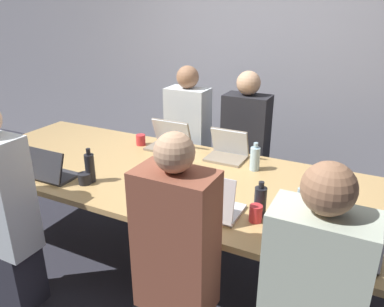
# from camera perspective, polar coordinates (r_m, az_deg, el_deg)

# --- Properties ---
(ground_plane) EXTENTS (24.00, 24.00, 0.00)m
(ground_plane) POSITION_cam_1_polar(r_m,az_deg,el_deg) (3.15, -0.48, -16.61)
(ground_plane) COLOR #2D2D38
(curtain_wall) EXTENTS (12.00, 0.06, 2.80)m
(curtain_wall) POSITION_cam_1_polar(r_m,az_deg,el_deg) (4.17, 11.06, 13.72)
(curtain_wall) COLOR #9999A3
(curtain_wall) RESTS_ON ground_plane
(conference_table) EXTENTS (3.79, 1.29, 0.78)m
(conference_table) POSITION_cam_1_polar(r_m,az_deg,el_deg) (2.76, -0.53, -4.71)
(conference_table) COLOR tan
(conference_table) RESTS_ON ground_plane
(laptop_near_right) EXTENTS (0.31, 0.27, 0.27)m
(laptop_near_right) POSITION_cam_1_polar(r_m,az_deg,el_deg) (2.03, 22.63, -12.76)
(laptop_near_right) COLOR #333338
(laptop_near_right) RESTS_ON conference_table
(cup_near_right) EXTENTS (0.08, 0.08, 0.09)m
(cup_near_right) POSITION_cam_1_polar(r_m,az_deg,el_deg) (2.13, 16.00, -11.29)
(cup_near_right) COLOR red
(cup_near_right) RESTS_ON conference_table
(bottle_near_right) EXTENTS (0.07, 0.07, 0.27)m
(bottle_near_right) POSITION_cam_1_polar(r_m,az_deg,el_deg) (2.14, 15.80, -8.83)
(bottle_near_right) COLOR #ADD1E0
(bottle_near_right) RESTS_ON conference_table
(laptop_near_midright) EXTENTS (0.31, 0.28, 0.28)m
(laptop_near_midright) POSITION_cam_1_polar(r_m,az_deg,el_deg) (2.23, 3.12, -7.65)
(laptop_near_midright) COLOR silver
(laptop_near_midright) RESTS_ON conference_table
(person_near_midright) EXTENTS (0.40, 0.24, 1.42)m
(person_near_midright) POSITION_cam_1_polar(r_m,az_deg,el_deg) (2.03, -2.39, -16.86)
(person_near_midright) COLOR #2D2D38
(person_near_midright) RESTS_ON ground_plane
(cup_near_midright) EXTENTS (0.08, 0.08, 0.10)m
(cup_near_midright) POSITION_cam_1_polar(r_m,az_deg,el_deg) (2.22, 9.68, -8.98)
(cup_near_midright) COLOR red
(cup_near_midright) RESTS_ON conference_table
(bottle_near_midright) EXTENTS (0.07, 0.07, 0.22)m
(bottle_near_midright) POSITION_cam_1_polar(r_m,az_deg,el_deg) (2.26, 10.35, -7.14)
(bottle_near_midright) COLOR black
(bottle_near_midright) RESTS_ON conference_table
(laptop_near_left) EXTENTS (0.32, 0.23, 0.23)m
(laptop_near_left) POSITION_cam_1_polar(r_m,az_deg,el_deg) (2.87, -20.87, -2.44)
(laptop_near_left) COLOR #333338
(laptop_near_left) RESTS_ON conference_table
(person_near_left) EXTENTS (0.40, 0.24, 1.43)m
(person_near_left) POSITION_cam_1_polar(r_m,az_deg,el_deg) (2.72, -26.81, -8.33)
(person_near_left) COLOR #2D2D38
(person_near_left) RESTS_ON ground_plane
(cup_near_left) EXTENTS (0.09, 0.09, 0.08)m
(cup_near_left) POSITION_cam_1_polar(r_m,az_deg,el_deg) (2.73, -16.03, -3.69)
(cup_near_left) COLOR #232328
(cup_near_left) RESTS_ON conference_table
(bottle_near_left) EXTENTS (0.07, 0.07, 0.25)m
(bottle_near_left) POSITION_cam_1_polar(r_m,az_deg,el_deg) (2.73, -15.29, -2.07)
(bottle_near_left) COLOR black
(bottle_near_left) RESTS_ON conference_table
(laptop_far_midleft) EXTENTS (0.36, 0.25, 0.25)m
(laptop_far_midleft) POSITION_cam_1_polar(r_m,az_deg,el_deg) (3.28, -3.44, 2.05)
(laptop_far_midleft) COLOR gray
(laptop_far_midleft) RESTS_ON conference_table
(person_far_midleft) EXTENTS (0.40, 0.24, 1.44)m
(person_far_midleft) POSITION_cam_1_polar(r_m,az_deg,el_deg) (3.68, -0.63, 1.81)
(person_far_midleft) COLOR #2D2D38
(person_far_midleft) RESTS_ON ground_plane
(cup_far_midleft) EXTENTS (0.08, 0.08, 0.09)m
(cup_far_midleft) POSITION_cam_1_polar(r_m,az_deg,el_deg) (3.39, -7.82, 2.08)
(cup_far_midleft) COLOR red
(cup_far_midleft) RESTS_ON conference_table
(laptop_far_center) EXTENTS (0.31, 0.25, 0.25)m
(laptop_far_center) POSITION_cam_1_polar(r_m,az_deg,el_deg) (3.06, 5.45, 0.53)
(laptop_far_center) COLOR gray
(laptop_far_center) RESTS_ON conference_table
(person_far_center) EXTENTS (0.40, 0.24, 1.44)m
(person_far_center) POSITION_cam_1_polar(r_m,az_deg,el_deg) (3.45, 8.03, 0.17)
(person_far_center) COLOR #2D2D38
(person_far_center) RESTS_ON ground_plane
(bottle_far_center) EXTENTS (0.07, 0.07, 0.22)m
(bottle_far_center) POSITION_cam_1_polar(r_m,az_deg,el_deg) (2.86, 9.57, -0.73)
(bottle_far_center) COLOR #ADD1E0
(bottle_far_center) RESTS_ON conference_table
(stapler) EXTENTS (0.07, 0.16, 0.05)m
(stapler) POSITION_cam_1_polar(r_m,az_deg,el_deg) (2.68, -5.27, -3.69)
(stapler) COLOR black
(stapler) RESTS_ON conference_table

